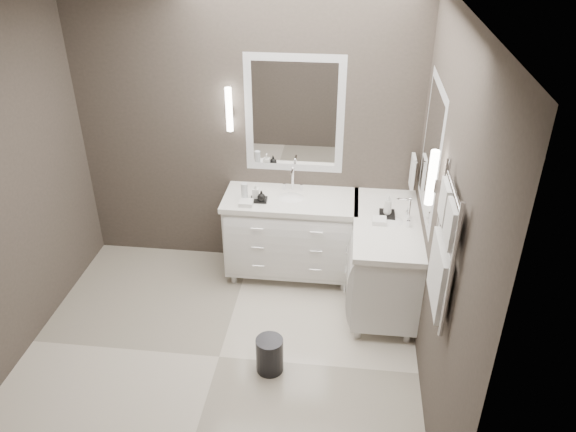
# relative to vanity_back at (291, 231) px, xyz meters

# --- Properties ---
(floor) EXTENTS (3.20, 3.00, 0.01)m
(floor) POSITION_rel_vanity_back_xyz_m (-0.45, -1.23, -0.49)
(floor) COLOR silver
(floor) RESTS_ON ground
(ceiling) EXTENTS (3.20, 3.00, 0.01)m
(ceiling) POSITION_rel_vanity_back_xyz_m (-0.45, -1.23, 2.22)
(ceiling) COLOR white
(ceiling) RESTS_ON wall_back
(wall_back) EXTENTS (3.20, 0.01, 2.70)m
(wall_back) POSITION_rel_vanity_back_xyz_m (-0.45, 0.28, 0.86)
(wall_back) COLOR #423B35
(wall_back) RESTS_ON floor
(wall_front) EXTENTS (3.20, 0.01, 2.70)m
(wall_front) POSITION_rel_vanity_back_xyz_m (-0.45, -2.73, 0.86)
(wall_front) COLOR #423B35
(wall_front) RESTS_ON floor
(wall_right) EXTENTS (0.01, 3.00, 2.70)m
(wall_right) POSITION_rel_vanity_back_xyz_m (1.15, -1.23, 0.86)
(wall_right) COLOR #423B35
(wall_right) RESTS_ON floor
(vanity_back) EXTENTS (1.24, 0.59, 0.97)m
(vanity_back) POSITION_rel_vanity_back_xyz_m (0.00, 0.00, 0.00)
(vanity_back) COLOR white
(vanity_back) RESTS_ON floor
(vanity_right) EXTENTS (0.59, 1.24, 0.97)m
(vanity_right) POSITION_rel_vanity_back_xyz_m (0.88, -0.33, 0.00)
(vanity_right) COLOR white
(vanity_right) RESTS_ON floor
(mirror_back) EXTENTS (0.90, 0.02, 1.10)m
(mirror_back) POSITION_rel_vanity_back_xyz_m (-0.00, 0.26, 1.06)
(mirror_back) COLOR white
(mirror_back) RESTS_ON wall_back
(mirror_right) EXTENTS (0.02, 0.90, 1.10)m
(mirror_right) POSITION_rel_vanity_back_xyz_m (1.14, -0.43, 1.06)
(mirror_right) COLOR white
(mirror_right) RESTS_ON wall_right
(sconce_back) EXTENTS (0.06, 0.06, 0.40)m
(sconce_back) POSITION_rel_vanity_back_xyz_m (-0.58, 0.20, 1.11)
(sconce_back) COLOR white
(sconce_back) RESTS_ON wall_back
(sconce_right) EXTENTS (0.06, 0.06, 0.40)m
(sconce_right) POSITION_rel_vanity_back_xyz_m (1.08, -1.01, 1.11)
(sconce_right) COLOR white
(sconce_right) RESTS_ON wall_right
(towel_bar_corner) EXTENTS (0.03, 0.22, 0.30)m
(towel_bar_corner) POSITION_rel_vanity_back_xyz_m (1.09, 0.13, 0.63)
(towel_bar_corner) COLOR white
(towel_bar_corner) RESTS_ON wall_right
(towel_ladder) EXTENTS (0.06, 0.58, 0.90)m
(towel_ladder) POSITION_rel_vanity_back_xyz_m (1.10, -1.63, 0.91)
(towel_ladder) COLOR white
(towel_ladder) RESTS_ON wall_right
(waste_bin) EXTENTS (0.24, 0.24, 0.30)m
(waste_bin) POSITION_rel_vanity_back_xyz_m (-0.02, -1.31, -0.33)
(waste_bin) COLOR black
(waste_bin) RESTS_ON floor
(amenity_tray_back) EXTENTS (0.16, 0.12, 0.02)m
(amenity_tray_back) POSITION_rel_vanity_back_xyz_m (-0.28, -0.10, 0.38)
(amenity_tray_back) COLOR black
(amenity_tray_back) RESTS_ON vanity_back
(amenity_tray_right) EXTENTS (0.14, 0.18, 0.03)m
(amenity_tray_right) POSITION_rel_vanity_back_xyz_m (0.87, -0.25, 0.38)
(amenity_tray_right) COLOR black
(amenity_tray_right) RESTS_ON vanity_right
(water_bottle) EXTENTS (0.07, 0.07, 0.17)m
(water_bottle) POSITION_rel_vanity_back_xyz_m (-0.41, -0.11, 0.45)
(water_bottle) COLOR silver
(water_bottle) RESTS_ON vanity_back
(soap_bottle_a) EXTENTS (0.07, 0.07, 0.14)m
(soap_bottle_a) POSITION_rel_vanity_back_xyz_m (-0.31, -0.08, 0.46)
(soap_bottle_a) COLOR white
(soap_bottle_a) RESTS_ON amenity_tray_back
(soap_bottle_b) EXTENTS (0.10, 0.10, 0.10)m
(soap_bottle_b) POSITION_rel_vanity_back_xyz_m (-0.25, -0.13, 0.44)
(soap_bottle_b) COLOR black
(soap_bottle_b) RESTS_ON amenity_tray_back
(soap_bottle_c) EXTENTS (0.08, 0.08, 0.18)m
(soap_bottle_c) POSITION_rel_vanity_back_xyz_m (0.87, -0.25, 0.48)
(soap_bottle_c) COLOR white
(soap_bottle_c) RESTS_ON amenity_tray_right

